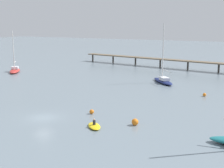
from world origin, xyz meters
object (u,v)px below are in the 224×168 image
Objects in this scene: sailboat_red at (15,70)px; mooring_buoy_far at (205,95)px; mooring_buoy_outer at (92,112)px; mooring_buoy_near at (135,122)px; dinghy_yellow at (94,126)px; sailboat_navy at (163,80)px.

sailboat_red is 17.68× the size of mooring_buoy_far.
mooring_buoy_outer is (39.52, -23.61, -0.30)m from sailboat_red.
mooring_buoy_outer is at bearing 167.41° from mooring_buoy_near.
sailboat_navy is at bearing 95.34° from dinghy_yellow.
mooring_buoy_far is (3.84, 20.96, -0.14)m from mooring_buoy_near.
sailboat_red is at bearing -173.65° from sailboat_navy.
mooring_buoy_near is (4.11, 3.25, 0.24)m from dinghy_yellow.
sailboat_red reaches higher than mooring_buoy_outer.
mooring_buoy_near reaches higher than mooring_buoy_outer.
sailboat_navy reaches higher than mooring_buoy_outer.
mooring_buoy_outer reaches higher than mooring_buoy_far.
mooring_buoy_near is (7.20, -29.78, -0.27)m from sailboat_navy.
sailboat_navy is 30.64m from mooring_buoy_near.
mooring_buoy_near is 1.44× the size of mooring_buoy_far.
mooring_buoy_outer is at bearing 125.69° from dinghy_yellow.
mooring_buoy_far is (11.52, 19.24, -0.02)m from mooring_buoy_outer.
mooring_buoy_far is (7.95, 24.21, 0.11)m from dinghy_yellow.
dinghy_yellow is (3.08, -33.03, -0.51)m from sailboat_navy.
mooring_buoy_near is at bearing -76.41° from sailboat_navy.
sailboat_navy is at bearing 141.36° from mooring_buoy_far.
mooring_buoy_outer is at bearing -90.98° from sailboat_navy.
sailboat_red is at bearing 151.78° from mooring_buoy_near.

